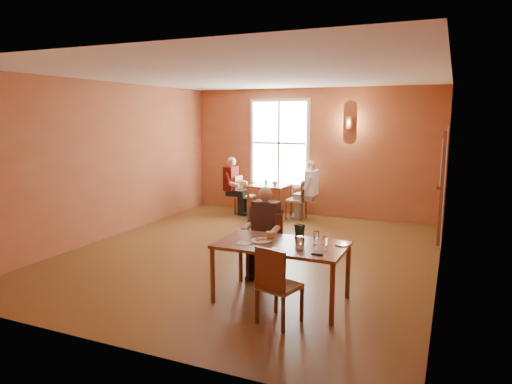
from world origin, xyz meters
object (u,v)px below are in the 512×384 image
at_px(diner_white, 298,191).
at_px(diner_maroon, 244,187).
at_px(chair_diner_white, 296,199).
at_px(chair_diner_main, 264,248).
at_px(second_table, 270,200).
at_px(chair_empty, 280,284).
at_px(diner_main, 264,237).
at_px(main_table, 281,272).
at_px(chair_diner_maroon, 245,195).

relative_size(diner_white, diner_maroon, 0.98).
bearing_deg(diner_maroon, chair_diner_white, 90.00).
bearing_deg(diner_white, chair_diner_main, -168.52).
bearing_deg(chair_diner_main, second_table, -69.44).
distance_m(chair_empty, diner_maroon, 5.95).
bearing_deg(diner_main, second_table, -69.58).
bearing_deg(chair_empty, second_table, 128.55).
bearing_deg(diner_main, chair_diner_main, -90.00).
bearing_deg(diner_maroon, second_table, 90.00).
xyz_separation_m(chair_empty, chair_diner_white, (-1.54, 5.21, -0.00)).
distance_m(main_table, chair_diner_maroon, 5.31).
height_order(diner_white, chair_diner_maroon, diner_white).
bearing_deg(diner_white, second_table, 90.00).
relative_size(chair_diner_main, chair_empty, 1.02).
xyz_separation_m(second_table, diner_white, (0.68, 0.00, 0.27)).
height_order(chair_diner_main, diner_maroon, diner_maroon).
bearing_deg(chair_diner_main, main_table, 127.57).
height_order(main_table, chair_diner_white, chair_diner_white).
bearing_deg(chair_diner_maroon, chair_empty, 28.59).
bearing_deg(chair_diner_main, chair_diner_white, -78.10).
height_order(chair_empty, diner_maroon, diner_maroon).
relative_size(chair_diner_white, diner_maroon, 0.68).
relative_size(chair_diner_main, chair_diner_white, 1.04).
xyz_separation_m(main_table, diner_maroon, (-2.66, 4.61, 0.29)).
relative_size(chair_diner_main, diner_main, 0.74).
xyz_separation_m(main_table, chair_diner_white, (-1.33, 4.61, 0.08)).
bearing_deg(chair_diner_main, diner_maroon, -61.32).
distance_m(chair_diner_white, diner_maroon, 1.35).
xyz_separation_m(chair_diner_main, chair_empty, (0.71, -1.26, -0.01)).
bearing_deg(chair_diner_white, chair_diner_maroon, 90.00).
relative_size(chair_empty, diner_maroon, 0.69).
relative_size(diner_main, chair_diner_maroon, 1.39).
bearing_deg(main_table, diner_white, 105.80).
bearing_deg(chair_empty, chair_diner_main, 135.12).
xyz_separation_m(diner_main, second_table, (-1.48, 3.99, -0.26)).
bearing_deg(diner_white, diner_main, -168.60).
bearing_deg(second_table, chair_diner_white, 0.00).
distance_m(diner_white, chair_diner_maroon, 1.34).
bearing_deg(main_table, second_table, 113.30).
height_order(chair_empty, second_table, chair_empty).
bearing_deg(chair_empty, chair_diner_white, 122.23).
relative_size(chair_diner_main, diner_white, 0.72).
relative_size(diner_main, second_table, 1.48).
distance_m(main_table, diner_main, 0.84).
xyz_separation_m(second_table, diner_maroon, (-0.68, 0.00, 0.29)).
bearing_deg(chair_diner_main, diner_main, 90.00).
bearing_deg(chair_diner_maroon, chair_diner_white, 90.00).
xyz_separation_m(chair_diner_white, diner_maroon, (-1.33, 0.00, 0.21)).
distance_m(diner_main, chair_diner_maroon, 4.52).
relative_size(second_table, chair_diner_white, 0.95).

